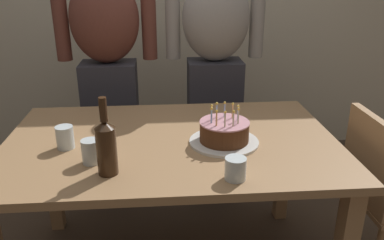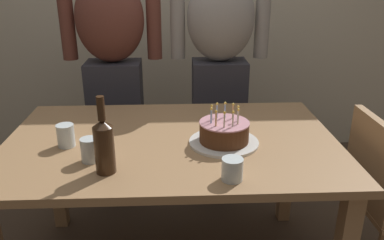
{
  "view_description": "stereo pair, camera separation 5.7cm",
  "coord_description": "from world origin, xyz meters",
  "px_view_note": "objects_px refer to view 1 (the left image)",
  "views": [
    {
      "loc": [
        -0.04,
        -1.64,
        1.48
      ],
      "look_at": [
        0.09,
        -0.02,
        0.84
      ],
      "focal_mm": 36.86,
      "sensor_mm": 36.0,
      "label": 1
    },
    {
      "loc": [
        0.02,
        -1.64,
        1.48
      ],
      "look_at": [
        0.09,
        -0.02,
        0.84
      ],
      "focal_mm": 36.86,
      "sensor_mm": 36.0,
      "label": 2
    }
  ],
  "objects_px": {
    "birthday_cake": "(224,133)",
    "dining_chair": "(384,189)",
    "water_glass_side": "(91,152)",
    "wine_bottle": "(106,146)",
    "water_glass_far": "(65,137)",
    "person_man_bearded": "(108,70)",
    "person_woman_cardigan": "(215,68)",
    "water_glass_near": "(235,169)"
  },
  "relations": [
    {
      "from": "birthday_cake",
      "to": "dining_chair",
      "type": "xyz_separation_m",
      "value": [
        0.74,
        -0.09,
        -0.27
      ]
    },
    {
      "from": "water_glass_side",
      "to": "wine_bottle",
      "type": "xyz_separation_m",
      "value": [
        0.08,
        -0.09,
        0.07
      ]
    },
    {
      "from": "water_glass_far",
      "to": "birthday_cake",
      "type": "bearing_deg",
      "value": -0.46
    },
    {
      "from": "birthday_cake",
      "to": "dining_chair",
      "type": "bearing_deg",
      "value": -6.58
    },
    {
      "from": "birthday_cake",
      "to": "person_man_bearded",
      "type": "distance_m",
      "value": 1.03
    },
    {
      "from": "water_glass_side",
      "to": "person_man_bearded",
      "type": "xyz_separation_m",
      "value": [
        -0.04,
        0.98,
        0.08
      ]
    },
    {
      "from": "water_glass_side",
      "to": "dining_chair",
      "type": "relative_size",
      "value": 0.11
    },
    {
      "from": "person_woman_cardigan",
      "to": "person_man_bearded",
      "type": "bearing_deg",
      "value": 0.0
    },
    {
      "from": "water_glass_side",
      "to": "water_glass_near",
      "type": "bearing_deg",
      "value": -17.5
    },
    {
      "from": "person_woman_cardigan",
      "to": "wine_bottle",
      "type": "bearing_deg",
      "value": 62.78
    },
    {
      "from": "person_woman_cardigan",
      "to": "dining_chair",
      "type": "height_order",
      "value": "person_woman_cardigan"
    },
    {
      "from": "water_glass_side",
      "to": "person_man_bearded",
      "type": "distance_m",
      "value": 0.98
    },
    {
      "from": "water_glass_near",
      "to": "wine_bottle",
      "type": "bearing_deg",
      "value": 170.31
    },
    {
      "from": "wine_bottle",
      "to": "dining_chair",
      "type": "relative_size",
      "value": 0.35
    },
    {
      "from": "wine_bottle",
      "to": "water_glass_side",
      "type": "bearing_deg",
      "value": 129.72
    },
    {
      "from": "dining_chair",
      "to": "wine_bottle",
      "type": "bearing_deg",
      "value": 97.01
    },
    {
      "from": "birthday_cake",
      "to": "water_glass_side",
      "type": "distance_m",
      "value": 0.57
    },
    {
      "from": "birthday_cake",
      "to": "water_glass_side",
      "type": "xyz_separation_m",
      "value": [
        -0.56,
        -0.14,
        0.0
      ]
    },
    {
      "from": "person_man_bearded",
      "to": "person_woman_cardigan",
      "type": "relative_size",
      "value": 1.0
    },
    {
      "from": "birthday_cake",
      "to": "wine_bottle",
      "type": "height_order",
      "value": "wine_bottle"
    },
    {
      "from": "water_glass_side",
      "to": "dining_chair",
      "type": "bearing_deg",
      "value": 2.54
    },
    {
      "from": "water_glass_side",
      "to": "wine_bottle",
      "type": "relative_size",
      "value": 0.33
    },
    {
      "from": "wine_bottle",
      "to": "person_man_bearded",
      "type": "distance_m",
      "value": 1.08
    },
    {
      "from": "birthday_cake",
      "to": "person_woman_cardigan",
      "type": "xyz_separation_m",
      "value": [
        0.07,
        0.84,
        0.09
      ]
    },
    {
      "from": "birthday_cake",
      "to": "water_glass_side",
      "type": "bearing_deg",
      "value": -165.63
    },
    {
      "from": "water_glass_near",
      "to": "person_man_bearded",
      "type": "height_order",
      "value": "person_man_bearded"
    },
    {
      "from": "wine_bottle",
      "to": "dining_chair",
      "type": "xyz_separation_m",
      "value": [
        1.22,
        0.15,
        -0.34
      ]
    },
    {
      "from": "birthday_cake",
      "to": "person_man_bearded",
      "type": "bearing_deg",
      "value": 125.39
    },
    {
      "from": "birthday_cake",
      "to": "dining_chair",
      "type": "distance_m",
      "value": 0.79
    },
    {
      "from": "water_glass_far",
      "to": "dining_chair",
      "type": "bearing_deg",
      "value": -3.63
    },
    {
      "from": "water_glass_near",
      "to": "wine_bottle",
      "type": "xyz_separation_m",
      "value": [
        -0.47,
        0.08,
        0.07
      ]
    },
    {
      "from": "water_glass_side",
      "to": "wine_bottle",
      "type": "bearing_deg",
      "value": -50.28
    },
    {
      "from": "water_glass_near",
      "to": "dining_chair",
      "type": "relative_size",
      "value": 0.1
    },
    {
      "from": "wine_bottle",
      "to": "person_man_bearded",
      "type": "height_order",
      "value": "person_man_bearded"
    },
    {
      "from": "wine_bottle",
      "to": "person_woman_cardigan",
      "type": "height_order",
      "value": "person_woman_cardigan"
    },
    {
      "from": "water_glass_side",
      "to": "person_woman_cardigan",
      "type": "relative_size",
      "value": 0.06
    },
    {
      "from": "water_glass_near",
      "to": "water_glass_far",
      "type": "xyz_separation_m",
      "value": [
        -0.68,
        0.32,
        0.01
      ]
    },
    {
      "from": "person_woman_cardigan",
      "to": "water_glass_side",
      "type": "bearing_deg",
      "value": 57.33
    },
    {
      "from": "birthday_cake",
      "to": "water_glass_far",
      "type": "distance_m",
      "value": 0.69
    },
    {
      "from": "birthday_cake",
      "to": "person_man_bearded",
      "type": "relative_size",
      "value": 0.19
    },
    {
      "from": "water_glass_far",
      "to": "water_glass_side",
      "type": "bearing_deg",
      "value": -48.31
    },
    {
      "from": "birthday_cake",
      "to": "person_woman_cardigan",
      "type": "distance_m",
      "value": 0.84
    }
  ]
}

